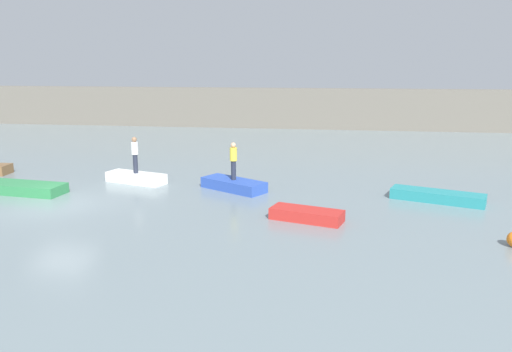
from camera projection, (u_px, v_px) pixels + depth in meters
ground_plane at (59, 205)px, 20.56m from camera, size 120.00×120.00×0.00m
embankment_wall at (206, 107)px, 44.54m from camera, size 80.00×1.20×3.42m
rowboat_green at (22, 188)px, 22.34m from camera, size 3.96×1.72×0.44m
rowboat_white at (136, 178)px, 24.22m from camera, size 3.12×1.80×0.47m
rowboat_blue at (234, 185)px, 22.87m from camera, size 3.20×2.54×0.47m
rowboat_red at (307, 215)px, 18.51m from camera, size 2.79×1.69×0.42m
rowboat_teal at (437, 196)px, 21.01m from camera, size 3.83×2.18×0.43m
person_white_shirt at (135, 153)px, 23.96m from camera, size 0.32×0.32×1.74m
person_yellow_shirt at (233, 159)px, 22.60m from camera, size 0.32×0.32×1.69m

